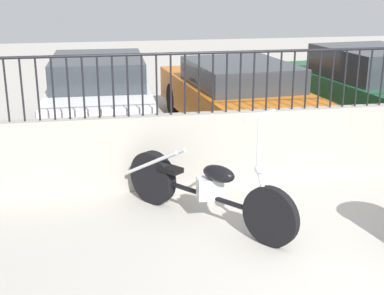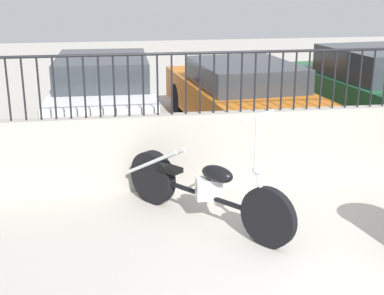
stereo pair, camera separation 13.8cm
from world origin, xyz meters
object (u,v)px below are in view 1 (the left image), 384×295
Objects in this scene: car_orange at (236,95)px; motorcycle_black at (197,187)px; car_white at (99,93)px; car_green at (366,86)px.

motorcycle_black is at bearing 153.11° from car_orange.
car_white is 2.45m from car_orange.
car_white is 0.96× the size of car_orange.
car_white is 4.95m from car_green.
motorcycle_black reaches higher than car_white.
motorcycle_black is 0.45× the size of car_white.
car_green reaches higher than motorcycle_black.
motorcycle_black is 0.45× the size of car_green.
car_green is (4.93, -0.43, 0.03)m from car_white.
car_green is at bearing -94.09° from car_orange.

